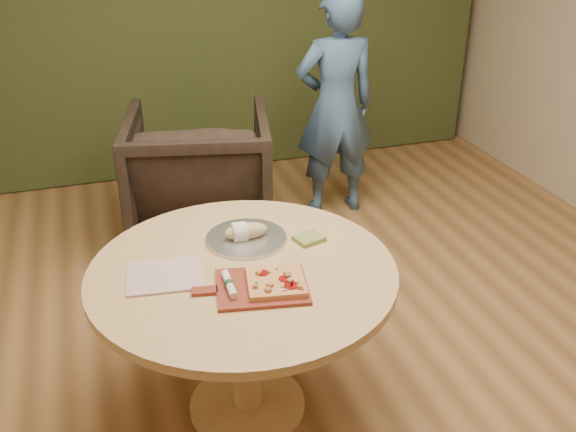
# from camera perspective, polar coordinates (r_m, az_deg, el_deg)

# --- Properties ---
(room_shell) EXTENTS (5.04, 6.04, 2.84)m
(room_shell) POSITION_cam_1_polar(r_m,az_deg,el_deg) (2.41, 3.75, 9.50)
(room_shell) COLOR #97683C
(room_shell) RESTS_ON ground
(pedestal_table) EXTENTS (1.26, 1.26, 0.75)m
(pedestal_table) POSITION_cam_1_polar(r_m,az_deg,el_deg) (2.70, -3.98, -7.16)
(pedestal_table) COLOR tan
(pedestal_table) RESTS_ON ground
(pizza_paddle) EXTENTS (0.47, 0.34, 0.01)m
(pizza_paddle) POSITION_cam_1_polar(r_m,az_deg,el_deg) (2.49, -2.58, -6.32)
(pizza_paddle) COLOR maroon
(pizza_paddle) RESTS_ON pedestal_table
(flatbread_pizza) EXTENTS (0.25, 0.25, 0.04)m
(flatbread_pizza) POSITION_cam_1_polar(r_m,az_deg,el_deg) (2.48, -1.05, -5.86)
(flatbread_pizza) COLOR #DD9756
(flatbread_pizza) RESTS_ON pizza_paddle
(cutlery_roll) EXTENTS (0.03, 0.20, 0.03)m
(cutlery_roll) POSITION_cam_1_polar(r_m,az_deg,el_deg) (2.47, -5.25, -6.05)
(cutlery_roll) COLOR silver
(cutlery_roll) RESTS_ON pizza_paddle
(newspaper) EXTENTS (0.33, 0.28, 0.01)m
(newspaper) POSITION_cam_1_polar(r_m,az_deg,el_deg) (2.61, -10.87, -5.23)
(newspaper) COLOR silver
(newspaper) RESTS_ON pedestal_table
(serving_tray) EXTENTS (0.36, 0.36, 0.02)m
(serving_tray) POSITION_cam_1_polar(r_m,az_deg,el_deg) (2.82, -3.73, -2.00)
(serving_tray) COLOR silver
(serving_tray) RESTS_ON pedestal_table
(bread_roll) EXTENTS (0.19, 0.09, 0.09)m
(bread_roll) POSITION_cam_1_polar(r_m,az_deg,el_deg) (2.80, -3.93, -1.38)
(bread_roll) COLOR tan
(bread_roll) RESTS_ON serving_tray
(green_packet) EXTENTS (0.14, 0.13, 0.02)m
(green_packet) POSITION_cam_1_polar(r_m,az_deg,el_deg) (2.81, 1.88, -2.00)
(green_packet) COLOR #5B692F
(green_packet) RESTS_ON pedestal_table
(armchair) EXTENTS (1.08, 1.03, 0.94)m
(armchair) POSITION_cam_1_polar(r_m,az_deg,el_deg) (4.30, -7.90, 4.24)
(armchair) COLOR black
(armchair) RESTS_ON ground
(person_standing) EXTENTS (0.59, 0.40, 1.57)m
(person_standing) POSITION_cam_1_polar(r_m,az_deg,el_deg) (4.49, 4.27, 9.72)
(person_standing) COLOR #3D5E88
(person_standing) RESTS_ON ground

